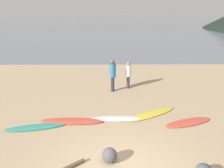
{
  "coord_description": "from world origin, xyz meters",
  "views": [
    {
      "loc": [
        -0.31,
        -5.44,
        4.61
      ],
      "look_at": [
        -0.19,
        6.2,
        0.6
      ],
      "focal_mm": 37.32,
      "sensor_mm": 36.0,
      "label": 1
    }
  ],
  "objects_px": {
    "person_1": "(113,73)",
    "beach_rock_near": "(110,155)",
    "surfboard_0": "(35,127)",
    "surfboard_2": "(117,119)",
    "surfboard_1": "(72,121)",
    "person_0": "(128,73)",
    "surfboard_4": "(188,122)",
    "surfboard_3": "(151,114)"
  },
  "relations": [
    {
      "from": "person_0",
      "to": "person_1",
      "type": "relative_size",
      "value": 0.87
    },
    {
      "from": "person_1",
      "to": "surfboard_1",
      "type": "bearing_deg",
      "value": -29.32
    },
    {
      "from": "surfboard_0",
      "to": "person_1",
      "type": "height_order",
      "value": "person_1"
    },
    {
      "from": "surfboard_0",
      "to": "surfboard_4",
      "type": "distance_m",
      "value": 6.15
    },
    {
      "from": "person_0",
      "to": "surfboard_2",
      "type": "bearing_deg",
      "value": 61.32
    },
    {
      "from": "surfboard_2",
      "to": "person_0",
      "type": "relative_size",
      "value": 1.45
    },
    {
      "from": "surfboard_2",
      "to": "person_1",
      "type": "relative_size",
      "value": 1.26
    },
    {
      "from": "surfboard_4",
      "to": "person_0",
      "type": "distance_m",
      "value": 4.81
    },
    {
      "from": "surfboard_1",
      "to": "person_1",
      "type": "relative_size",
      "value": 1.45
    },
    {
      "from": "surfboard_1",
      "to": "beach_rock_near",
      "type": "xyz_separation_m",
      "value": [
        1.54,
        -2.57,
        0.19
      ]
    },
    {
      "from": "surfboard_1",
      "to": "person_0",
      "type": "relative_size",
      "value": 1.66
    },
    {
      "from": "surfboard_3",
      "to": "person_0",
      "type": "relative_size",
      "value": 1.66
    },
    {
      "from": "surfboard_2",
      "to": "person_0",
      "type": "bearing_deg",
      "value": 78.27
    },
    {
      "from": "surfboard_1",
      "to": "surfboard_3",
      "type": "distance_m",
      "value": 3.44
    },
    {
      "from": "surfboard_0",
      "to": "person_0",
      "type": "distance_m",
      "value": 6.12
    },
    {
      "from": "surfboard_1",
      "to": "surfboard_4",
      "type": "distance_m",
      "value": 4.76
    },
    {
      "from": "person_1",
      "to": "beach_rock_near",
      "type": "bearing_deg",
      "value": -5.4
    },
    {
      "from": "surfboard_4",
      "to": "surfboard_1",
      "type": "bearing_deg",
      "value": 158.45
    },
    {
      "from": "person_1",
      "to": "beach_rock_near",
      "type": "height_order",
      "value": "person_1"
    },
    {
      "from": "person_1",
      "to": "surfboard_2",
      "type": "bearing_deg",
      "value": -1.63
    },
    {
      "from": "surfboard_1",
      "to": "person_0",
      "type": "distance_m",
      "value": 4.92
    },
    {
      "from": "person_0",
      "to": "beach_rock_near",
      "type": "bearing_deg",
      "value": 63.49
    },
    {
      "from": "surfboard_0",
      "to": "person_1",
      "type": "relative_size",
      "value": 1.29
    },
    {
      "from": "surfboard_1",
      "to": "person_1",
      "type": "distance_m",
      "value": 4.1
    },
    {
      "from": "surfboard_0",
      "to": "person_0",
      "type": "bearing_deg",
      "value": 36.98
    },
    {
      "from": "surfboard_2",
      "to": "surfboard_3",
      "type": "xyz_separation_m",
      "value": [
        1.54,
        0.44,
        -0.01
      ]
    },
    {
      "from": "surfboard_0",
      "to": "surfboard_2",
      "type": "bearing_deg",
      "value": 0.39
    },
    {
      "from": "surfboard_3",
      "to": "beach_rock_near",
      "type": "distance_m",
      "value": 3.71
    },
    {
      "from": "person_0",
      "to": "beach_rock_near",
      "type": "relative_size",
      "value": 3.31
    },
    {
      "from": "person_1",
      "to": "person_0",
      "type": "bearing_deg",
      "value": 114.08
    },
    {
      "from": "person_0",
      "to": "person_1",
      "type": "xyz_separation_m",
      "value": [
        -0.91,
        -0.48,
        0.13
      ]
    },
    {
      "from": "surfboard_1",
      "to": "surfboard_4",
      "type": "xyz_separation_m",
      "value": [
        4.76,
        -0.14,
        -0.01
      ]
    },
    {
      "from": "surfboard_2",
      "to": "surfboard_3",
      "type": "relative_size",
      "value": 0.87
    },
    {
      "from": "surfboard_0",
      "to": "beach_rock_near",
      "type": "height_order",
      "value": "beach_rock_near"
    },
    {
      "from": "person_0",
      "to": "beach_rock_near",
      "type": "distance_m",
      "value": 6.76
    },
    {
      "from": "person_0",
      "to": "surfboard_4",
      "type": "bearing_deg",
      "value": 99.68
    },
    {
      "from": "surfboard_2",
      "to": "person_1",
      "type": "distance_m",
      "value": 3.53
    },
    {
      "from": "surfboard_0",
      "to": "surfboard_1",
      "type": "distance_m",
      "value": 1.47
    },
    {
      "from": "surfboard_1",
      "to": "beach_rock_near",
      "type": "distance_m",
      "value": 3.01
    },
    {
      "from": "surfboard_3",
      "to": "beach_rock_near",
      "type": "bearing_deg",
      "value": -150.86
    },
    {
      "from": "surfboard_0",
      "to": "surfboard_1",
      "type": "xyz_separation_m",
      "value": [
        1.38,
        0.48,
        0.0
      ]
    },
    {
      "from": "surfboard_4",
      "to": "person_0",
      "type": "relative_size",
      "value": 1.35
    }
  ]
}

